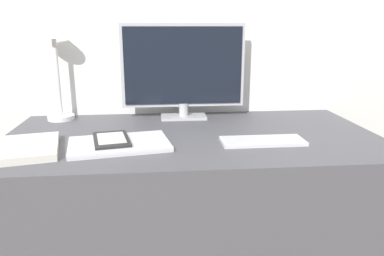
# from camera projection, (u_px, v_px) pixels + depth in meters

# --- Properties ---
(wall_back) EXTENTS (3.60, 0.05, 2.40)m
(wall_back) POSITION_uv_depth(u_px,v_px,m) (183.00, 14.00, 1.69)
(wall_back) COLOR silver
(wall_back) RESTS_ON ground_plane
(desk) EXTENTS (1.41, 0.74, 0.75)m
(desk) POSITION_uv_depth(u_px,v_px,m) (192.00, 222.00, 1.53)
(desk) COLOR #4C4C51
(desk) RESTS_ON ground_plane
(monitor) EXTENTS (0.54, 0.11, 0.41)m
(monitor) POSITION_uv_depth(u_px,v_px,m) (183.00, 70.00, 1.63)
(monitor) COLOR #B7B7BC
(monitor) RESTS_ON desk
(keyboard) EXTENTS (0.29, 0.12, 0.01)m
(keyboard) POSITION_uv_depth(u_px,v_px,m) (263.00, 141.00, 1.32)
(keyboard) COLOR silver
(keyboard) RESTS_ON desk
(laptop) EXTENTS (0.37, 0.27, 0.02)m
(laptop) POSITION_uv_depth(u_px,v_px,m) (119.00, 144.00, 1.28)
(laptop) COLOR silver
(laptop) RESTS_ON desk
(ereader) EXTENTS (0.15, 0.21, 0.01)m
(ereader) POSITION_uv_depth(u_px,v_px,m) (111.00, 139.00, 1.29)
(ereader) COLOR black
(ereader) RESTS_ON laptop
(desk_lamp) EXTENTS (0.12, 0.12, 0.41)m
(desk_lamp) POSITION_uv_depth(u_px,v_px,m) (55.00, 56.00, 1.58)
(desk_lamp) COLOR white
(desk_lamp) RESTS_ON desk
(notebook) EXTENTS (0.25, 0.30, 0.03)m
(notebook) POSITION_uv_depth(u_px,v_px,m) (27.00, 148.00, 1.23)
(notebook) COLOR silver
(notebook) RESTS_ON desk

